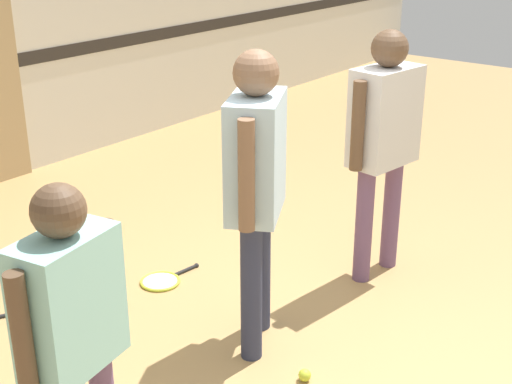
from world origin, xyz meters
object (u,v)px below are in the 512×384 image
Objects in this scene: person_student_right at (384,129)px; racket_second_spare at (162,280)px; person_student_left at (71,320)px; racket_spare_on_floor at (49,307)px; tennis_ball_near_instructor at (305,375)px; person_instructor at (256,172)px; tennis_ball_by_spare_racket at (75,290)px.

racket_second_spare is at bearing -38.09° from person_student_right.
person_student_left is 2.57× the size of racket_spare_on_floor.
person_student_right reaches higher than racket_second_spare.
racket_spare_on_floor is 1.68m from tennis_ball_near_instructor.
person_instructor is 3.49× the size of racket_second_spare.
tennis_ball_near_instructor is (-1.27, -0.31, -0.96)m from person_student_right.
tennis_ball_near_instructor reaches higher than racket_spare_on_floor.
person_student_left is at bearing 87.26° from racket_spare_on_floor.
person_instructor is at bearing 1.96° from person_student_right.
person_student_right is 2.18m from tennis_ball_by_spare_racket.
racket_spare_on_floor is 8.26× the size of tennis_ball_by_spare_racket.
person_instructor is at bearing -2.07° from person_student_left.
racket_spare_on_floor is (-0.51, 1.21, -1.01)m from person_instructor.
person_student_left is 0.87× the size of person_student_right.
tennis_ball_by_spare_racket is (-0.31, 1.20, -0.98)m from person_instructor.
tennis_ball_near_instructor reaches higher than racket_second_spare.
person_student_left is (-1.34, -0.19, -0.15)m from person_instructor.
racket_spare_on_floor and racket_second_spare have the same top height.
racket_second_spare is (1.49, 1.09, -0.86)m from person_student_left.
racket_spare_on_floor is 0.20m from tennis_ball_by_spare_racket.
racket_spare_on_floor is 1.16× the size of racket_second_spare.
person_instructor reaches higher than person_student_left.
racket_spare_on_floor is 0.73m from racket_second_spare.
person_instructor is at bearing -92.71° from racket_second_spare.
person_student_right is (1.13, -0.12, -0.02)m from person_instructor.
person_student_left is 1.84m from racket_spare_on_floor.
person_instructor reaches higher than racket_spare_on_floor.
tennis_ball_by_spare_racket is (1.03, 1.40, -0.84)m from person_student_left.
racket_second_spare is at bearing 25.88° from person_student_left.
person_instructor is 24.87× the size of tennis_ball_by_spare_racket.
person_student_left is 1.93m from tennis_ball_by_spare_racket.
person_instructor is 1.14m from person_student_right.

